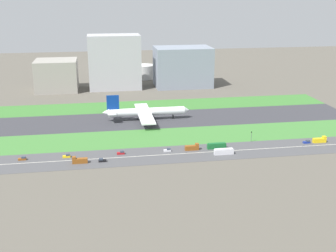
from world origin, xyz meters
name	(u,v)px	position (x,y,z in m)	size (l,w,h in m)	color
ground_plane	(168,119)	(0.00, 0.00, 0.00)	(800.00, 800.00, 0.00)	#5B564C
runway	(168,119)	(0.00, 0.00, 0.05)	(280.00, 46.00, 0.10)	#38383D
grass_median_north	(160,105)	(0.00, 41.00, 0.05)	(280.00, 36.00, 0.10)	#3D7A33
grass_median_south	(179,136)	(0.00, -41.00, 0.05)	(280.00, 36.00, 0.10)	#427F38
highway	(189,153)	(0.00, -73.00, 0.05)	(280.00, 28.00, 0.10)	#4C4C4F
highway_centerline	(189,153)	(0.00, -73.00, 0.11)	(266.00, 0.50, 0.01)	silver
airliner	(145,112)	(-17.80, 0.00, 6.23)	(65.00, 56.00, 19.70)	white
bus_0	(224,151)	(19.88, -78.00, 1.82)	(11.60, 2.50, 3.50)	silver
car_4	(102,160)	(-50.92, -78.00, 0.92)	(4.40, 1.80, 2.00)	black
car_3	(307,142)	(77.19, -68.00, 0.92)	(4.40, 1.80, 2.00)	navy
car_0	(168,150)	(-11.89, -68.00, 0.92)	(4.40, 1.80, 2.00)	silver
car_1	(121,153)	(-39.70, -68.00, 0.92)	(4.40, 1.80, 2.00)	#B2191E
truck_1	(192,147)	(3.14, -68.00, 1.67)	(8.40, 2.50, 4.00)	brown
truck_2	(320,140)	(85.82, -68.00, 1.67)	(8.40, 2.50, 4.00)	yellow
bus_1	(217,146)	(18.33, -68.00, 1.82)	(11.60, 2.50, 3.50)	#19662D
car_5	(67,156)	(-70.81, -68.00, 0.92)	(4.40, 1.80, 2.00)	yellow
truck_0	(79,160)	(-63.36, -78.00, 1.67)	(8.40, 2.50, 4.00)	brown
car_2	(23,159)	(-95.39, -68.00, 0.92)	(4.40, 1.80, 2.00)	brown
traffic_light	(251,136)	(43.25, -60.01, 4.29)	(0.36, 0.50, 7.20)	#4C4C51
terminal_building	(57,75)	(-90.00, 114.00, 14.79)	(39.21, 37.02, 29.58)	#9E998E
hangar_building	(115,62)	(-34.25, 114.00, 26.17)	(50.02, 28.14, 52.33)	#B2B2B7
office_tower	(183,67)	(33.55, 114.00, 19.62)	(55.80, 36.59, 39.25)	gray
fuel_tank_west	(122,72)	(-24.52, 159.00, 8.38)	(17.34, 17.34, 16.75)	silver
fuel_tank_centre	(144,72)	(-0.83, 159.00, 7.57)	(23.28, 23.28, 15.14)	silver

